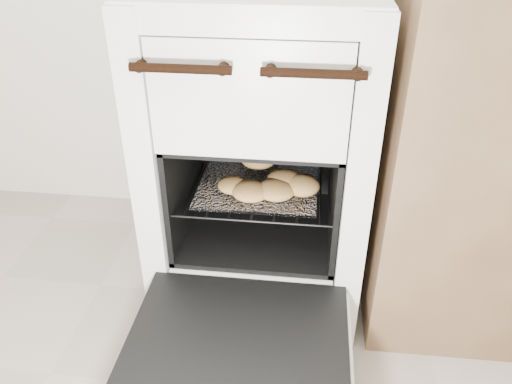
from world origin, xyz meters
TOP-DOWN VIEW (x-y plane):
  - stove at (0.17, 1.18)m, footprint 0.58×0.64m
  - oven_door at (0.17, 0.69)m, footprint 0.52×0.41m
  - oven_rack at (0.17, 1.11)m, footprint 0.42×0.41m
  - foil_sheet at (0.17, 1.09)m, footprint 0.33×0.29m
  - baked_rolls at (0.21, 1.08)m, footprint 0.31×0.31m

SIDE VIEW (x-z plane):
  - oven_door at x=0.17m, z-range 0.18..0.21m
  - oven_rack at x=0.17m, z-range 0.37..0.37m
  - foil_sheet at x=0.17m, z-range 0.37..0.38m
  - baked_rolls at x=0.21m, z-range 0.38..0.43m
  - stove at x=0.17m, z-range -0.01..0.88m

